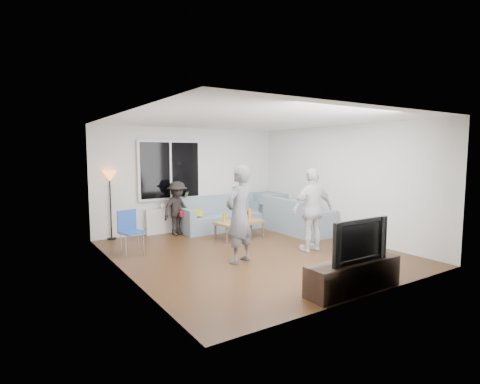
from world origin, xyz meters
TOP-DOWN VIEW (x-y plane):
  - floor at (0.00, 0.00)m, footprint 5.00×5.50m
  - ceiling at (0.00, 0.00)m, footprint 5.00×5.50m
  - wall_back at (0.00, 2.77)m, footprint 5.00×0.04m
  - wall_front at (0.00, -2.77)m, footprint 5.00×0.04m
  - wall_left at (-2.52, 0.00)m, footprint 0.04×5.50m
  - wall_right at (2.52, 0.00)m, footprint 0.04×5.50m
  - window_frame at (-0.60, 2.69)m, footprint 1.62×0.06m
  - window_glass at (-0.60, 2.65)m, footprint 1.50×0.02m
  - window_mullion at (-0.60, 2.64)m, footprint 0.05×0.03m
  - radiator at (-0.60, 2.65)m, footprint 1.30×0.12m
  - potted_plant at (-0.24, 2.62)m, footprint 0.22×0.18m
  - vase at (-0.83, 2.62)m, footprint 0.16×0.16m
  - sofa_back_section at (0.68, 2.27)m, footprint 2.30×0.85m
  - sofa_right_section at (2.02, 0.99)m, footprint 2.00×0.85m
  - sofa_corner at (2.21, 2.27)m, footprint 0.85×0.85m
  - cushion_yellow at (-0.19, 2.25)m, footprint 0.44×0.39m
  - cushion_red at (-0.38, 2.33)m, footprint 0.37×0.31m
  - coffee_table at (0.47, 1.19)m, footprint 1.17×0.74m
  - pitcher at (0.48, 1.18)m, footprint 0.17×0.17m
  - side_chair at (-2.05, 1.13)m, footprint 0.48×0.48m
  - floor_lamp at (-2.05, 2.70)m, footprint 0.32×0.32m
  - player_left at (-0.58, -0.42)m, footprint 0.74×0.61m
  - player_right at (1.09, -0.54)m, footprint 1.00×0.47m
  - spectator_right at (2.02, 0.58)m, footprint 0.52×0.61m
  - spectator_back at (-0.59, 2.30)m, footprint 0.95×0.74m
  - tv_console at (0.03, -2.50)m, footprint 1.60×0.40m
  - television at (0.03, -2.50)m, footprint 1.07×0.14m
  - bottle_e at (0.81, 1.35)m, footprint 0.07×0.07m
  - bottle_a at (0.13, 1.31)m, footprint 0.07×0.07m
  - bottle_d at (0.70, 1.11)m, footprint 0.07×0.07m
  - bottle_c at (0.48, 1.37)m, footprint 0.07×0.07m

SIDE VIEW (x-z plane):
  - floor at x=0.00m, z-range -0.04..0.00m
  - coffee_table at x=0.47m, z-range 0.00..0.40m
  - tv_console at x=0.03m, z-range 0.00..0.44m
  - radiator at x=-0.60m, z-range 0.00..0.62m
  - sofa_back_section at x=0.68m, z-range 0.00..0.85m
  - sofa_right_section at x=2.02m, z-range 0.00..0.85m
  - sofa_corner at x=2.21m, z-range 0.00..0.85m
  - side_chair at x=-2.05m, z-range 0.00..0.86m
  - pitcher at x=0.48m, z-range 0.40..0.57m
  - bottle_e at x=0.81m, z-range 0.40..0.59m
  - bottle_a at x=0.13m, z-range 0.40..0.61m
  - cushion_yellow at x=-0.19m, z-range 0.44..0.58m
  - cushion_red at x=-0.38m, z-range 0.45..0.57m
  - bottle_c at x=0.48m, z-range 0.40..0.63m
  - bottle_d at x=0.70m, z-range 0.40..0.68m
  - spectator_right at x=2.02m, z-range 0.00..1.09m
  - spectator_back at x=-0.59m, z-range 0.00..1.30m
  - vase at x=-0.83m, z-range 0.62..0.78m
  - television at x=0.03m, z-range 0.44..1.06m
  - floor_lamp at x=-2.05m, z-range 0.00..1.56m
  - potted_plant at x=-0.24m, z-range 0.62..1.01m
  - player_right at x=1.09m, z-range 0.00..1.67m
  - player_left at x=-0.58m, z-range 0.00..1.75m
  - wall_back at x=0.00m, z-range 0.00..2.60m
  - wall_front at x=0.00m, z-range 0.00..2.60m
  - wall_left at x=-2.52m, z-range 0.00..2.60m
  - wall_right at x=2.52m, z-range 0.00..2.60m
  - window_frame at x=-0.60m, z-range 0.81..2.29m
  - window_glass at x=-0.60m, z-range 0.88..2.23m
  - window_mullion at x=-0.60m, z-range 0.88..2.23m
  - ceiling at x=0.00m, z-range 2.60..2.64m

